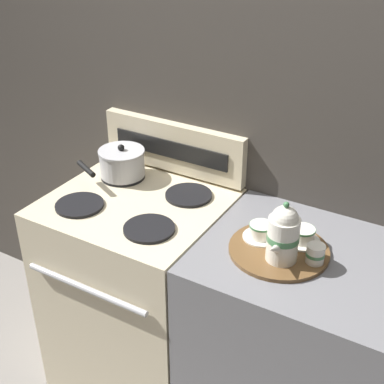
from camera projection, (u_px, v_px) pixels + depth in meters
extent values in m
cube|color=#423D38|center=(264.00, 154.00, 2.11)|extent=(6.00, 0.05, 2.20)
cube|color=beige|center=(141.00, 293.00, 2.35)|extent=(0.68, 0.63, 0.94)
cylinder|color=silver|center=(86.00, 289.00, 1.97)|extent=(0.55, 0.02, 0.02)
cylinder|color=black|center=(123.00, 176.00, 2.29)|extent=(0.19, 0.19, 0.01)
cylinder|color=black|center=(189.00, 195.00, 2.15)|extent=(0.19, 0.19, 0.01)
cylinder|color=black|center=(80.00, 205.00, 2.08)|extent=(0.19, 0.19, 0.01)
cylinder|color=black|center=(149.00, 229.00, 1.94)|extent=(0.19, 0.19, 0.01)
cube|color=beige|center=(173.00, 147.00, 2.27)|extent=(0.67, 0.05, 0.22)
cube|color=black|center=(170.00, 149.00, 2.25)|extent=(0.55, 0.01, 0.08)
cube|color=slate|center=(301.00, 358.00, 2.02)|extent=(0.78, 0.63, 0.94)
cylinder|color=#B7B7BC|center=(122.00, 164.00, 2.26)|extent=(0.19, 0.19, 0.10)
cylinder|color=#B7B7BC|center=(121.00, 151.00, 2.23)|extent=(0.20, 0.20, 0.01)
sphere|color=black|center=(121.00, 148.00, 2.22)|extent=(0.03, 0.03, 0.03)
cylinder|color=black|center=(86.00, 169.00, 2.17)|extent=(0.13, 0.08, 0.02)
cylinder|color=brown|center=(279.00, 250.00, 1.82)|extent=(0.34, 0.34, 0.01)
cylinder|color=white|center=(283.00, 239.00, 1.73)|extent=(0.10, 0.10, 0.16)
cylinder|color=#427A4C|center=(283.00, 237.00, 1.72)|extent=(0.11, 0.11, 0.02)
sphere|color=white|center=(285.00, 219.00, 1.69)|extent=(0.09, 0.09, 0.09)
sphere|color=#427A4C|center=(286.00, 205.00, 1.66)|extent=(0.02, 0.02, 0.02)
cone|color=white|center=(274.00, 249.00, 1.67)|extent=(0.03, 0.08, 0.06)
cylinder|color=white|center=(260.00, 237.00, 1.87)|extent=(0.13, 0.13, 0.01)
cylinder|color=white|center=(261.00, 230.00, 1.86)|extent=(0.08, 0.08, 0.05)
cylinder|color=#427A4C|center=(261.00, 225.00, 1.85)|extent=(0.08, 0.08, 0.01)
cylinder|color=white|center=(302.00, 241.00, 1.85)|extent=(0.13, 0.13, 0.01)
cylinder|color=white|center=(303.00, 234.00, 1.83)|extent=(0.08, 0.08, 0.05)
cylinder|color=#427A4C|center=(303.00, 229.00, 1.82)|extent=(0.08, 0.08, 0.01)
cylinder|color=white|center=(315.00, 254.00, 1.73)|extent=(0.06, 0.06, 0.06)
cylinder|color=#427A4C|center=(315.00, 254.00, 1.73)|extent=(0.06, 0.06, 0.01)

